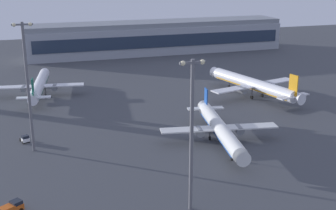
{
  "coord_description": "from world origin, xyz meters",
  "views": [
    {
      "loc": [
        -46.82,
        -87.98,
        44.19
      ],
      "look_at": [
        -6.8,
        34.76,
        4.0
      ],
      "focal_mm": 47.95,
      "sensor_mm": 36.0,
      "label": 1
    }
  ],
  "objects_px": {
    "airplane_mid_apron": "(253,85)",
    "apron_light_east": "(28,81)",
    "cargo_loader": "(12,208)",
    "apron_light_west": "(192,128)",
    "airplane_terminal_side": "(220,128)",
    "pushback_tug": "(25,139)",
    "airplane_taxiway_distant": "(39,85)"
  },
  "relations": [
    {
      "from": "airplane_taxiway_distant",
      "to": "apron_light_east",
      "type": "distance_m",
      "value": 52.64
    },
    {
      "from": "cargo_loader",
      "to": "pushback_tug",
      "type": "bearing_deg",
      "value": 142.84
    },
    {
      "from": "airplane_terminal_side",
      "to": "apron_light_east",
      "type": "distance_m",
      "value": 49.32
    },
    {
      "from": "airplane_mid_apron",
      "to": "pushback_tug",
      "type": "xyz_separation_m",
      "value": [
        -77.27,
        -20.31,
        -3.31
      ]
    },
    {
      "from": "airplane_mid_apron",
      "to": "apron_light_east",
      "type": "xyz_separation_m",
      "value": [
        -75.34,
        -26.4,
        13.49
      ]
    },
    {
      "from": "airplane_mid_apron",
      "to": "pushback_tug",
      "type": "distance_m",
      "value": 79.96
    },
    {
      "from": "airplane_taxiway_distant",
      "to": "cargo_loader",
      "type": "relative_size",
      "value": 8.75
    },
    {
      "from": "pushback_tug",
      "to": "apron_light_west",
      "type": "height_order",
      "value": "apron_light_west"
    },
    {
      "from": "pushback_tug",
      "to": "apron_light_east",
      "type": "distance_m",
      "value": 17.98
    },
    {
      "from": "airplane_mid_apron",
      "to": "airplane_taxiway_distant",
      "type": "bearing_deg",
      "value": 147.66
    },
    {
      "from": "airplane_mid_apron",
      "to": "apron_light_west",
      "type": "xyz_separation_m",
      "value": [
        -48.16,
        -64.83,
        11.97
      ]
    },
    {
      "from": "airplane_terminal_side",
      "to": "apron_light_east",
      "type": "height_order",
      "value": "apron_light_east"
    },
    {
      "from": "pushback_tug",
      "to": "apron_light_west",
      "type": "bearing_deg",
      "value": 104.8
    },
    {
      "from": "apron_light_east",
      "to": "apron_light_west",
      "type": "distance_m",
      "value": 47.09
    },
    {
      "from": "airplane_taxiway_distant",
      "to": "apron_light_west",
      "type": "distance_m",
      "value": 92.83
    },
    {
      "from": "pushback_tug",
      "to": "apron_light_west",
      "type": "relative_size",
      "value": 0.12
    },
    {
      "from": "apron_light_west",
      "to": "cargo_loader",
      "type": "bearing_deg",
      "value": 164.7
    },
    {
      "from": "pushback_tug",
      "to": "apron_light_west",
      "type": "distance_m",
      "value": 55.34
    },
    {
      "from": "airplane_taxiway_distant",
      "to": "pushback_tug",
      "type": "distance_m",
      "value": 44.96
    },
    {
      "from": "airplane_terminal_side",
      "to": "pushback_tug",
      "type": "relative_size",
      "value": 11.42
    },
    {
      "from": "pushback_tug",
      "to": "apron_light_east",
      "type": "height_order",
      "value": "apron_light_east"
    },
    {
      "from": "pushback_tug",
      "to": "cargo_loader",
      "type": "xyz_separation_m",
      "value": [
        -3.04,
        -35.73,
        0.11
      ]
    },
    {
      "from": "airplane_terminal_side",
      "to": "pushback_tug",
      "type": "bearing_deg",
      "value": -8.03
    },
    {
      "from": "apron_light_east",
      "to": "apron_light_west",
      "type": "relative_size",
      "value": 1.1
    },
    {
      "from": "airplane_mid_apron",
      "to": "apron_light_west",
      "type": "relative_size",
      "value": 1.54
    },
    {
      "from": "airplane_mid_apron",
      "to": "airplane_taxiway_distant",
      "type": "relative_size",
      "value": 1.12
    },
    {
      "from": "airplane_mid_apron",
      "to": "pushback_tug",
      "type": "relative_size",
      "value": 12.81
    },
    {
      "from": "apron_light_east",
      "to": "airplane_mid_apron",
      "type": "bearing_deg",
      "value": 19.31
    },
    {
      "from": "airplane_mid_apron",
      "to": "apron_light_east",
      "type": "distance_m",
      "value": 80.96
    },
    {
      "from": "cargo_loader",
      "to": "apron_light_west",
      "type": "relative_size",
      "value": 0.16
    },
    {
      "from": "airplane_terminal_side",
      "to": "airplane_taxiway_distant",
      "type": "bearing_deg",
      "value": -45.09
    },
    {
      "from": "cargo_loader",
      "to": "apron_light_west",
      "type": "bearing_deg",
      "value": 42.4
    }
  ]
}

